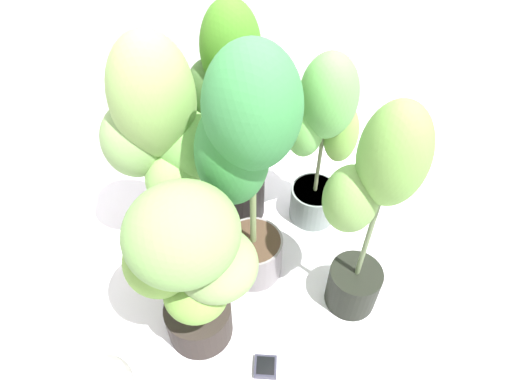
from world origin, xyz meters
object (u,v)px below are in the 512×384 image
at_px(potted_plant_front_right, 370,211).
at_px(hygrometer_box, 265,367).
at_px(potted_plant_back_center, 232,120).
at_px(potted_plant_center, 246,155).
at_px(potted_plant_back_left, 162,147).
at_px(potted_plant_back_right, 322,135).
at_px(potted_plant_front_left, 189,263).

bearing_deg(potted_plant_front_right, hygrometer_box, -152.72).
bearing_deg(potted_plant_back_center, potted_plant_front_right, -60.18).
bearing_deg(potted_plant_front_right, potted_plant_center, 145.13).
relative_size(potted_plant_front_right, potted_plant_back_center, 0.95).
bearing_deg(potted_plant_back_left, potted_plant_back_right, 1.18).
xyz_separation_m(potted_plant_center, potted_plant_back_center, (0.02, 0.32, -0.11)).
relative_size(potted_plant_front_left, hygrometer_box, 7.49).
distance_m(potted_plant_back_left, hygrometer_box, 0.86).
relative_size(potted_plant_front_right, hygrometer_box, 9.57).
distance_m(potted_plant_back_right, potted_plant_front_left, 0.74).
height_order(potted_plant_front_right, potted_plant_back_left, potted_plant_back_left).
height_order(potted_plant_center, hygrometer_box, potted_plant_center).
distance_m(potted_plant_center, hygrometer_box, 0.77).
height_order(potted_plant_back_center, potted_plant_front_left, potted_plant_back_center).
bearing_deg(potted_plant_front_right, potted_plant_back_center, 119.82).
bearing_deg(potted_plant_center, potted_plant_front_left, -135.27).
bearing_deg(potted_plant_back_center, potted_plant_front_left, -114.40).
relative_size(potted_plant_back_left, potted_plant_front_left, 1.33).
distance_m(potted_plant_back_left, potted_plant_back_right, 0.61).
distance_m(potted_plant_back_center, hygrometer_box, 0.92).
relative_size(potted_plant_front_right, potted_plant_back_left, 0.96).
height_order(potted_plant_front_right, potted_plant_center, potted_plant_center).
relative_size(potted_plant_back_center, potted_plant_front_left, 1.34).
distance_m(potted_plant_front_right, potted_plant_back_center, 0.64).
xyz_separation_m(potted_plant_back_right, potted_plant_back_center, (-0.33, 0.11, 0.05)).
distance_m(potted_plant_back_left, potted_plant_center, 0.34).
distance_m(potted_plant_center, potted_plant_front_left, 0.38).
bearing_deg(potted_plant_back_center, hygrometer_box, -94.15).
relative_size(potted_plant_back_left, hygrometer_box, 9.93).
bearing_deg(potted_plant_front_left, hygrometer_box, -44.52).
height_order(potted_plant_back_right, potted_plant_back_center, potted_plant_back_center).
bearing_deg(potted_plant_center, potted_plant_back_left, 141.74).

